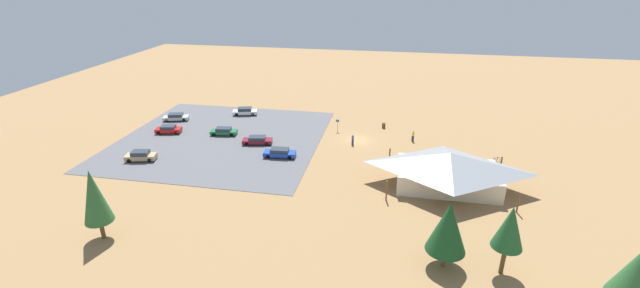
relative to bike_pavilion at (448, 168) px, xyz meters
name	(u,v)px	position (x,y,z in m)	size (l,w,h in m)	color
ground	(357,140)	(13.02, -13.57, -2.67)	(160.00, 160.00, 0.00)	#937047
parking_lot_asphalt	(222,138)	(35.37, -10.06, -2.65)	(32.69, 32.69, 0.05)	#56565B
bike_pavilion	(448,168)	(0.00, 0.00, 0.00)	(15.52, 10.39, 4.74)	beige
trash_bin	(384,126)	(9.05, -20.11, -2.22)	(0.60, 0.60, 0.90)	brown
lot_sign	(338,123)	(16.89, -17.05, -1.26)	(0.56, 0.08, 2.20)	#99999E
pine_mideast	(510,228)	(-3.57, 16.43, 2.35)	(2.78, 2.78, 7.17)	brown
pine_midwest	(94,196)	(36.52, 18.42, 2.35)	(2.89, 2.89, 7.98)	brown
pine_center	(448,227)	(1.68, 16.39, 1.72)	(3.74, 3.74, 6.94)	brown
pine_east	(640,272)	(-11.84, 21.04, 2.52)	(3.67, 3.67, 7.71)	brown
bicycle_blue_yard_front	(417,157)	(3.57, -7.83, -2.28)	(0.79, 1.67, 0.85)	black
bicycle_orange_trailside	(449,157)	(-1.15, -8.59, -2.33)	(1.47, 1.03, 0.73)	black
bicycle_red_edge_north	(480,164)	(-5.35, -7.07, -2.28)	(0.88, 1.52, 0.87)	black
bicycle_yellow_yard_center	(405,159)	(5.25, -6.79, -2.31)	(1.16, 1.32, 0.83)	black
bicycle_white_near_porch	(435,156)	(0.86, -8.53, -2.29)	(1.64, 0.61, 0.81)	black
bicycle_silver_front_row	(500,172)	(-7.52, -4.75, -2.29)	(1.34, 1.17, 0.81)	black
bicycle_green_by_bin	(496,160)	(-7.75, -8.67, -2.27)	(1.41, 1.08, 0.92)	black
car_blue_by_curb	(280,153)	(23.80, -4.69, -1.95)	(4.89, 2.15, 1.34)	#1E42B2
car_green_end_stall	(224,131)	(35.60, -11.63, -1.99)	(4.58, 2.28, 1.26)	#1E6B3D
car_tan_mid_lot	(141,156)	(43.59, 0.26, -1.90)	(4.62, 2.73, 1.48)	tan
car_maroon_front_row	(257,140)	(28.73, -8.91, -1.99)	(4.99, 2.68, 1.27)	maroon
car_silver_far_end	(176,117)	(47.18, -16.81, -1.97)	(4.85, 2.97, 1.31)	#BCBCC1
car_red_aisle_side	(168,129)	(45.27, -10.69, -1.96)	(4.53, 2.63, 1.31)	red
car_white_second_row	(245,111)	(35.70, -22.27, -1.92)	(4.88, 2.93, 1.42)	white
visitor_crossing_yard	(353,139)	(13.58, -11.44, -1.74)	(0.36, 0.38, 1.78)	#2D3347
visitor_at_bikes	(413,136)	(4.07, -14.78, -1.71)	(0.39, 0.40, 1.82)	#2D3347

